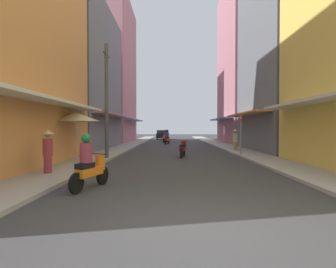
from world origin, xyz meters
name	(u,v)px	position (x,y,z in m)	size (l,w,h in m)	color
ground_plane	(176,147)	(0.00, 20.81, 0.00)	(109.18, 109.18, 0.00)	#38383A
sidewalk_left	(126,146)	(-4.65, 20.81, 0.06)	(1.95, 57.63, 0.12)	#9E9991
sidewalk_right	(226,146)	(4.65, 20.81, 0.06)	(1.95, 57.63, 0.12)	#ADA89E
building_left_mid	(74,79)	(-8.62, 18.22, 5.89)	(7.05, 11.17, 11.80)	slate
building_left_far	(107,73)	(-8.62, 30.08, 8.84)	(7.05, 11.40, 17.70)	#B7727F
building_right_mid	(293,42)	(8.62, 15.76, 8.09)	(7.05, 9.37, 16.20)	slate
building_right_far	(251,64)	(8.62, 26.38, 8.96)	(7.05, 10.08, 17.94)	#B7727F
motorbike_orange	(90,164)	(-2.70, 3.03, 0.70)	(0.74, 1.75, 1.58)	black
motorbike_red	(167,138)	(-0.90, 25.07, 0.70)	(0.65, 1.78, 1.58)	black
motorbike_maroon	(183,149)	(0.28, 11.62, 0.50)	(0.59, 1.80, 0.96)	black
motorbike_silver	(165,137)	(-1.17, 28.89, 0.70)	(0.68, 1.77, 1.58)	black
parked_car	(162,135)	(-1.92, 38.32, 0.74)	(1.94, 4.17, 1.45)	black
pedestrian_crossing	(48,150)	(-4.84, 5.08, 0.94)	(0.44, 0.44, 1.67)	#99333F
pedestrian_midway	(236,139)	(4.28, 15.35, 0.95)	(0.44, 0.44, 1.68)	#BF8C3F
vendor_umbrella	(76,117)	(-5.14, 8.82, 2.30)	(2.30, 2.30, 2.52)	#99999E
utility_pole	(107,101)	(-3.92, 10.14, 3.22)	(0.20, 1.20, 6.29)	#4C4C4F
street_sign_no_entry	(241,128)	(3.82, 12.02, 1.72)	(0.07, 0.60, 2.65)	gray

